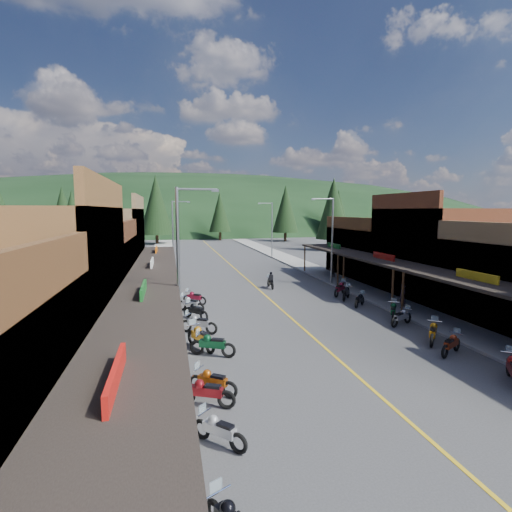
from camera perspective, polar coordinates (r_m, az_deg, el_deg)
ground at (r=28.09m, az=3.62°, el=-7.62°), size 220.00×220.00×0.00m
centerline at (r=47.29m, az=-3.02°, el=-1.82°), size 0.15×90.00×0.01m
sidewalk_west at (r=46.70m, az=-13.62°, el=-2.02°), size 3.40×94.00×0.15m
sidewalk_east at (r=49.41m, az=6.99°, el=-1.42°), size 3.40×94.00×0.15m
shop_west_1 at (r=19.62m, az=-30.83°, el=-4.19°), size 10.90×10.20×8.20m
shop_west_2 at (r=28.90m, az=-24.65°, el=-2.68°), size 10.90×9.00×6.20m
shop_west_3 at (r=38.16m, az=-21.71°, el=1.04°), size 10.90×10.20×8.20m
shop_east_2 at (r=35.24m, az=24.96°, el=0.48°), size 10.90×9.00×8.20m
shop_east_3 at (r=43.31m, az=17.19°, el=0.50°), size 10.90×10.20×6.20m
streetlight_0 at (r=20.33m, az=-10.65°, el=-0.35°), size 2.16×0.18×8.00m
streetlight_1 at (r=48.25m, az=-11.63°, el=3.54°), size 2.16×0.18×8.00m
streetlight_2 at (r=37.19m, az=10.63°, el=2.72°), size 2.16×0.18×8.00m
streetlight_3 at (r=58.06m, az=2.16°, el=4.15°), size 2.16×0.18×8.00m
ridge_hill at (r=161.51m, az=-9.62°, el=3.99°), size 310.00×140.00×60.00m
pine_0 at (r=93.99m, az=-32.66°, el=5.26°), size 5.04×5.04×11.00m
pine_1 at (r=97.59m, az=-22.14°, el=6.26°), size 5.88×5.88×12.50m
pine_2 at (r=84.23m, az=-14.08°, el=7.09°), size 6.72×6.72×14.00m
pine_3 at (r=92.90m, az=-5.19°, el=6.26°), size 5.04×5.04×11.00m
pine_4 at (r=89.88m, az=4.24°, el=6.74°), size 5.88×5.88×12.50m
pine_5 at (r=106.60m, az=10.72°, el=7.01°), size 6.72×6.72×14.00m
pine_6 at (r=104.86m, az=18.51°, el=5.97°), size 5.04×5.04×11.00m
pine_7 at (r=105.08m, az=-25.91°, el=6.07°), size 5.88×5.88×12.50m
pine_8 at (r=67.76m, az=-24.73°, el=5.18°), size 4.48×4.48×10.00m
pine_9 at (r=77.84m, az=11.66°, el=6.03°), size 4.93×4.93×10.80m
pine_10 at (r=76.91m, az=-20.24°, el=6.06°), size 5.38×5.38×11.60m
pine_11 at (r=69.83m, az=11.00°, el=6.67°), size 5.82×5.82×12.40m
bike_west_1 at (r=12.67m, az=-5.27°, el=-23.36°), size 1.79×1.79×1.09m
bike_west_2 at (r=14.80m, az=-7.13°, el=-18.55°), size 2.16×1.50×1.18m
bike_west_3 at (r=15.62m, az=-6.22°, el=-17.23°), size 2.01×1.71×1.14m
bike_west_4 at (r=19.31m, az=-6.24°, el=-12.31°), size 2.31×1.65×1.26m
bike_west_5 at (r=20.30m, az=-7.91°, el=-11.27°), size 1.76×2.45×1.34m
bike_west_6 at (r=22.81m, az=-8.21°, el=-9.40°), size 2.26×1.69×1.25m
bike_west_7 at (r=25.67m, az=-8.62°, el=-7.66°), size 1.86×2.06×1.19m
bike_west_8 at (r=27.62m, az=-9.30°, el=-6.64°), size 2.08×1.90×1.21m
bike_west_9 at (r=29.74m, az=-8.77°, el=-5.78°), size 1.93×1.73×1.12m
bike_east_3 at (r=21.54m, az=26.11°, el=-11.12°), size 2.05×1.60×1.14m
bike_east_4 at (r=22.93m, az=23.98°, el=-9.82°), size 1.96×2.13×1.24m
bike_east_5 at (r=25.60m, az=20.06°, el=-8.09°), size 2.09×1.48×1.14m
bike_east_6 at (r=26.77m, az=19.02°, el=-7.33°), size 1.74×2.19×1.22m
bike_east_7 at (r=29.66m, az=14.57°, el=-6.00°), size 1.75×1.76×1.07m
bike_east_8 at (r=31.62m, az=12.76°, el=-5.06°), size 1.79×2.08×1.19m
bike_east_9 at (r=33.01m, az=11.92°, el=-4.49°), size 2.08×2.10×1.27m
rider_on_bike at (r=35.36m, az=2.08°, el=-3.66°), size 0.68×1.99×1.51m
pedestrian_east_a at (r=29.22m, az=20.22°, el=-5.43°), size 0.44×0.64×1.72m
pedestrian_east_b at (r=40.92m, az=10.74°, el=-1.84°), size 0.94×0.80×1.68m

